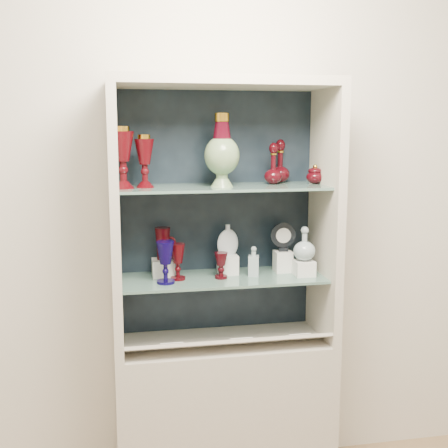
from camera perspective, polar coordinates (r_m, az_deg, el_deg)
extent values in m
cube|color=beige|center=(2.72, -0.86, 2.83)|extent=(3.50, 0.02, 2.80)
cube|color=beige|center=(2.83, 0.00, -18.82)|extent=(1.00, 0.40, 0.75)
cube|color=black|center=(2.70, -0.75, 1.18)|extent=(0.98, 0.02, 1.15)
cube|color=beige|center=(2.48, -10.98, 0.23)|extent=(0.04, 0.40, 1.15)
cube|color=beige|center=(2.65, 10.25, 0.85)|extent=(0.04, 0.40, 1.15)
cube|color=beige|center=(2.50, 0.00, 14.17)|extent=(1.00, 0.40, 0.04)
cube|color=slate|center=(2.60, -0.08, -5.51)|extent=(0.92, 0.34, 0.01)
cube|color=slate|center=(2.52, -0.08, 3.75)|extent=(0.92, 0.34, 0.01)
cube|color=beige|center=(2.56, 0.47, -11.97)|extent=(0.92, 0.17, 0.09)
cube|color=white|center=(2.63, 7.53, -11.08)|extent=(0.10, 0.06, 0.03)
cube|color=white|center=(2.52, -5.40, -12.00)|extent=(0.10, 0.06, 0.03)
cube|color=white|center=(2.56, 1.64, -11.57)|extent=(0.10, 0.06, 0.03)
cube|color=silver|center=(2.61, -6.19, -4.43)|extent=(0.10, 0.10, 0.08)
cube|color=silver|center=(2.64, 0.38, -4.12)|extent=(0.09, 0.09, 0.09)
cube|color=silver|center=(2.64, 8.12, -4.44)|extent=(0.09, 0.09, 0.07)
cube|color=silver|center=(2.69, 5.99, -3.79)|extent=(0.08, 0.08, 0.10)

